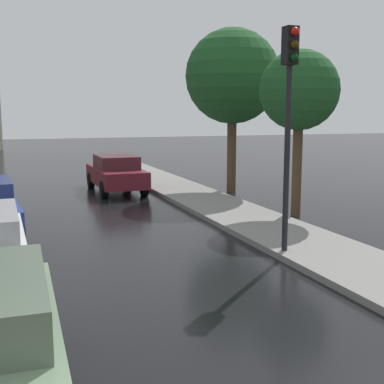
% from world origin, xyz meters
% --- Properties ---
extents(car_maroon_near_kerb, '(1.74, 4.14, 1.41)m').
position_xyz_m(car_maroon_near_kerb, '(2.76, 17.10, 0.73)').
color(car_maroon_near_kerb, maroon).
rests_on(car_maroon_near_kerb, ground).
extents(traffic_light, '(0.26, 0.39, 4.58)m').
position_xyz_m(traffic_light, '(4.24, 6.96, 3.30)').
color(traffic_light, black).
rests_on(traffic_light, sidewalk_strip).
extents(street_tree_mid, '(3.54, 3.54, 6.14)m').
position_xyz_m(street_tree_mid, '(6.93, 15.59, 4.35)').
color(street_tree_mid, '#4C3823').
rests_on(street_tree_mid, ground).
extents(street_tree_far, '(2.29, 2.29, 4.81)m').
position_xyz_m(street_tree_far, '(6.76, 10.64, 3.62)').
color(street_tree_far, '#4C3823').
rests_on(street_tree_far, ground).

